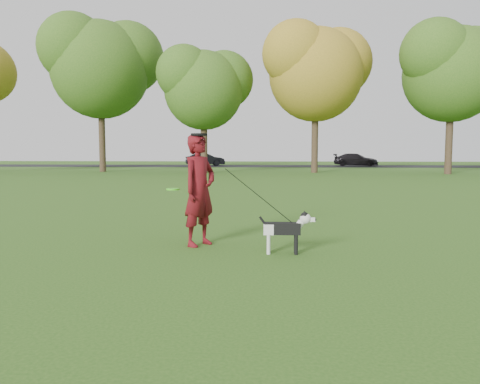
# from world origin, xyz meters

# --- Properties ---
(ground) EXTENTS (120.00, 120.00, 0.00)m
(ground) POSITION_xyz_m (0.00, 0.00, 0.00)
(ground) COLOR #285116
(ground) RESTS_ON ground
(road) EXTENTS (120.00, 7.00, 0.02)m
(road) POSITION_xyz_m (0.00, 40.00, 0.01)
(road) COLOR black
(road) RESTS_ON ground
(man) EXTENTS (0.78, 0.85, 1.94)m
(man) POSITION_xyz_m (-0.61, -0.01, 0.97)
(man) COLOR #590C12
(man) RESTS_ON ground
(dog) EXTENTS (0.92, 0.18, 0.70)m
(dog) POSITION_xyz_m (0.88, -0.59, 0.43)
(dog) COLOR black
(dog) RESTS_ON ground
(car_mid) EXTENTS (4.22, 2.39, 1.31)m
(car_mid) POSITION_xyz_m (-5.88, 40.00, 0.68)
(car_mid) COLOR black
(car_mid) RESTS_ON road
(car_right) EXTENTS (4.71, 2.68, 1.28)m
(car_right) POSITION_xyz_m (9.50, 40.00, 0.66)
(car_right) COLOR black
(car_right) RESTS_ON road
(man_held_items) EXTENTS (2.18, 0.73, 1.48)m
(man_held_items) POSITION_xyz_m (0.42, -0.33, 0.91)
(man_held_items) COLOR #47DF1C
(man_held_items) RESTS_ON ground
(tree_row) EXTENTS (51.74, 8.86, 12.01)m
(tree_row) POSITION_xyz_m (-1.43, 26.07, 7.41)
(tree_row) COLOR #38281C
(tree_row) RESTS_ON ground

